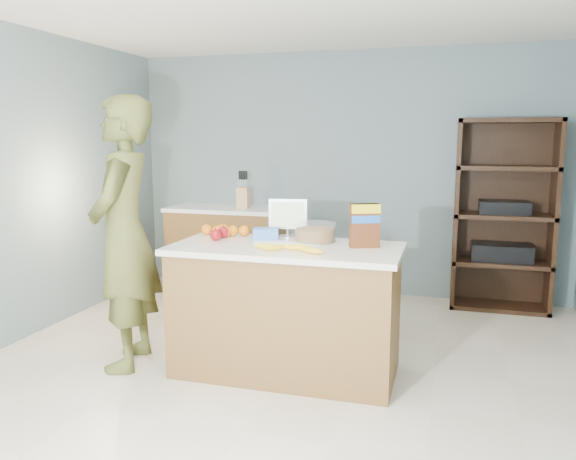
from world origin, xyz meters
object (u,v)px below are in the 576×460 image
(person, at_px, (124,234))
(tv, at_px, (288,216))
(counter_peninsula, at_px, (286,314))
(shelving_unit, at_px, (503,219))
(cereal_box, at_px, (365,222))

(person, height_order, tv, person)
(counter_peninsula, relative_size, shelving_unit, 0.87)
(counter_peninsula, height_order, cereal_box, cereal_box)
(shelving_unit, bearing_deg, tv, -133.52)
(shelving_unit, bearing_deg, person, -140.16)
(shelving_unit, relative_size, person, 0.94)
(person, distance_m, cereal_box, 1.67)
(counter_peninsula, distance_m, cereal_box, 0.84)
(person, xyz_separation_m, cereal_box, (1.65, 0.27, 0.11))
(person, bearing_deg, tv, 101.05)
(counter_peninsula, xyz_separation_m, tv, (-0.08, 0.33, 0.64))
(cereal_box, bearing_deg, person, -170.54)
(counter_peninsula, bearing_deg, tv, 103.84)
(person, relative_size, cereal_box, 6.54)
(counter_peninsula, distance_m, shelving_unit, 2.61)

